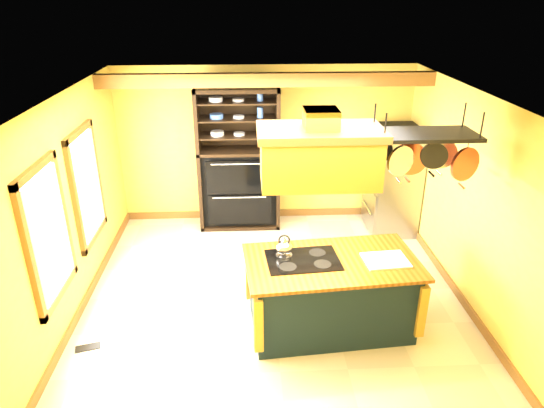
{
  "coord_description": "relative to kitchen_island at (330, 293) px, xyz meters",
  "views": [
    {
      "loc": [
        -0.3,
        -5.54,
        3.81
      ],
      "look_at": [
        -0.0,
        0.3,
        1.21
      ],
      "focal_mm": 32.0,
      "sensor_mm": 36.0,
      "label": 1
    }
  ],
  "objects": [
    {
      "name": "floor",
      "position": [
        -0.65,
        0.7,
        -0.47
      ],
      "size": [
        5.0,
        5.0,
        0.0
      ],
      "primitive_type": "plane",
      "color": "beige",
      "rests_on": "ground"
    },
    {
      "name": "ceiling",
      "position": [
        -0.65,
        0.7,
        2.23
      ],
      "size": [
        5.0,
        5.0,
        0.0
      ],
      "primitive_type": "plane",
      "rotation": [
        3.14,
        0.0,
        0.0
      ],
      "color": "white",
      "rests_on": "wall_back"
    },
    {
      "name": "wall_back",
      "position": [
        -0.65,
        3.2,
        0.88
      ],
      "size": [
        5.0,
        0.02,
        2.7
      ],
      "primitive_type": "cube",
      "color": "#DFBD51",
      "rests_on": "floor"
    },
    {
      "name": "wall_front",
      "position": [
        -0.65,
        -1.8,
        0.88
      ],
      "size": [
        5.0,
        0.02,
        2.7
      ],
      "primitive_type": "cube",
      "color": "#DFBD51",
      "rests_on": "floor"
    },
    {
      "name": "wall_left",
      "position": [
        -3.15,
        0.7,
        0.88
      ],
      "size": [
        0.02,
        5.0,
        2.7
      ],
      "primitive_type": "cube",
      "color": "#DFBD51",
      "rests_on": "floor"
    },
    {
      "name": "wall_right",
      "position": [
        1.85,
        0.7,
        0.88
      ],
      "size": [
        0.02,
        5.0,
        2.7
      ],
      "primitive_type": "cube",
      "color": "#DFBD51",
      "rests_on": "floor"
    },
    {
      "name": "ceiling_beam",
      "position": [
        -0.65,
        2.4,
        2.12
      ],
      "size": [
        5.0,
        0.15,
        0.2
      ],
      "primitive_type": "cube",
      "color": "brown",
      "rests_on": "ceiling"
    },
    {
      "name": "window_near",
      "position": [
        -3.11,
        -0.1,
        0.93
      ],
      "size": [
        0.06,
        1.06,
        1.56
      ],
      "color": "brown",
      "rests_on": "wall_left"
    },
    {
      "name": "window_far",
      "position": [
        -3.11,
        1.3,
        0.93
      ],
      "size": [
        0.06,
        1.06,
        1.56
      ],
      "color": "brown",
      "rests_on": "wall_left"
    },
    {
      "name": "kitchen_island",
      "position": [
        0.0,
        0.0,
        0.0
      ],
      "size": [
        2.1,
        1.29,
        1.11
      ],
      "rotation": [
        0.0,
        0.0,
        0.09
      ],
      "color": "black",
      "rests_on": "floor"
    },
    {
      "name": "range_hood",
      "position": [
        -0.2,
        -0.0,
        1.76
      ],
      "size": [
        1.31,
        0.74,
        0.8
      ],
      "color": "gold",
      "rests_on": "ceiling"
    },
    {
      "name": "pot_rack",
      "position": [
        0.92,
        -0.0,
        1.82
      ],
      "size": [
        1.2,
        0.54,
        0.77
      ],
      "color": "black",
      "rests_on": "ceiling"
    },
    {
      "name": "refrigerator",
      "position": [
        1.46,
        2.6,
        0.38
      ],
      "size": [
        0.76,
        0.89,
        1.74
      ],
      "color": "#919399",
      "rests_on": "floor"
    },
    {
      "name": "hutch",
      "position": [
        -1.11,
        2.94,
        0.45
      ],
      "size": [
        1.36,
        0.61,
        2.4
      ],
      "color": "black",
      "rests_on": "floor"
    },
    {
      "name": "floor_register",
      "position": [
        -2.86,
        -0.27,
        -0.46
      ],
      "size": [
        0.3,
        0.19,
        0.01
      ],
      "primitive_type": "cube",
      "rotation": [
        0.0,
        0.0,
        0.26
      ],
      "color": "black",
      "rests_on": "floor"
    }
  ]
}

